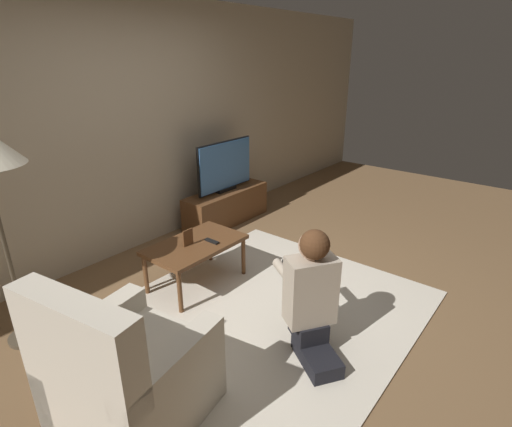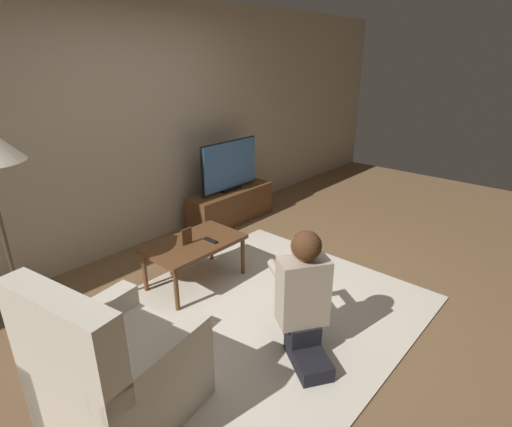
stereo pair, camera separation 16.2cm
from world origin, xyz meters
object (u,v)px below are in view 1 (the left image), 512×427
Objects in this scene: armchair at (129,377)px; coffee_table at (196,247)px; tv at (225,166)px; person_kneeling at (311,293)px.

coffee_table is at bearing -67.36° from armchair.
tv is 0.92× the size of armchair.
person_kneeling is at bearing -95.59° from coffee_table.
person_kneeling is at bearing -123.78° from tv.
armchair is at bearing -147.80° from tv.
tv reaches higher than coffee_table.
coffee_table is (-1.28, -0.81, -0.36)m from tv.
coffee_table is 1.51m from armchair.
tv is at bearing -89.96° from person_kneeling.
tv is 1.56m from coffee_table.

